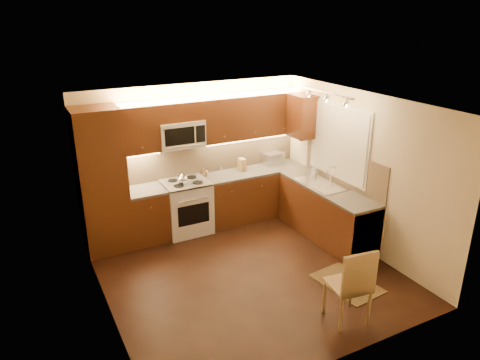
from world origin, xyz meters
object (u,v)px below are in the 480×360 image
stove (187,207)px  dining_chair (348,283)px  toaster_oven (273,158)px  sink (323,180)px  microwave (180,134)px  soap_bottle (314,170)px  kettle (183,178)px  knife_block (242,165)px

stove → dining_chair: 3.28m
stove → toaster_oven: bearing=5.6°
sink → toaster_oven: toaster_oven is taller
microwave → dining_chair: 3.61m
stove → sink: 2.35m
stove → soap_bottle: bearing=-17.1°
microwave → dining_chair: microwave is taller
kettle → knife_block: kettle is taller
microwave → kettle: microwave is taller
microwave → kettle: size_ratio=3.68×
stove → knife_block: 1.27m
stove → sink: sink is taller
microwave → kettle: bearing=-109.5°
kettle → microwave: bearing=55.6°
dining_chair → sink: bearing=68.9°
knife_block → soap_bottle: (1.03, -0.79, -0.02)m
microwave → sink: microwave is taller
sink → dining_chair: bearing=-119.0°
stove → microwave: microwave is taller
kettle → sink: bearing=-41.5°
kettle → dining_chair: bearing=-87.7°
sink → kettle: 2.32m
sink → dining_chair: sink is taller
sink → knife_block: (-0.86, 1.25, 0.03)m
soap_bottle → stove: bearing=140.5°
microwave → dining_chair: (0.87, -3.29, -1.20)m
stove → sink: (2.00, -1.12, 0.52)m
microwave → toaster_oven: (1.83, 0.05, -0.71)m
knife_block → sink: bearing=-54.8°
sink → toaster_oven: (-0.17, 1.31, 0.04)m
kettle → toaster_oven: 1.93m
microwave → soap_bottle: (2.17, -0.80, -0.73)m
soap_bottle → dining_chair: (-1.30, -2.49, -0.47)m
knife_block → dining_chair: knife_block is taller
stove → toaster_oven: 1.92m
sink → toaster_oven: bearing=97.3°
stove → dining_chair: size_ratio=0.89×
kettle → knife_block: (1.22, 0.20, -0.01)m
dining_chair → knife_block: bearing=93.3°
stove → knife_block: knife_block is taller
soap_bottle → sink: bearing=-132.6°
toaster_oven → dining_chair: toaster_oven is taller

